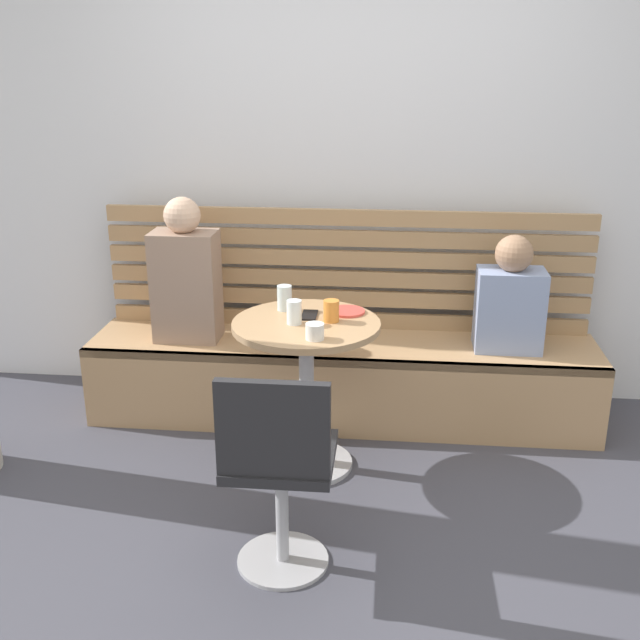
{
  "coord_description": "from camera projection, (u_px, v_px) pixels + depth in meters",
  "views": [
    {
      "loc": [
        0.26,
        -2.57,
        1.89
      ],
      "look_at": [
        -0.06,
        0.66,
        0.75
      ],
      "focal_mm": 42.54,
      "sensor_mm": 36.0,
      "label": 1
    }
  ],
  "objects": [
    {
      "name": "cup_glass_tall",
      "position": [
        285.0,
        298.0,
        3.58
      ],
      "size": [
        0.07,
        0.07,
        0.12
      ],
      "primitive_type": "cylinder",
      "color": "silver",
      "rests_on": "cafe_table"
    },
    {
      "name": "cup_water_clear",
      "position": [
        294.0,
        312.0,
        3.4
      ],
      "size": [
        0.07,
        0.07,
        0.11
      ],
      "primitive_type": "cylinder",
      "color": "white",
      "rests_on": "cafe_table"
    },
    {
      "name": "booth_bench",
      "position": [
        342.0,
        379.0,
        4.11
      ],
      "size": [
        2.7,
        0.52,
        0.44
      ],
      "color": "tan",
      "rests_on": "ground"
    },
    {
      "name": "person_child_left",
      "position": [
        510.0,
        300.0,
        3.86
      ],
      "size": [
        0.34,
        0.22,
        0.6
      ],
      "color": "#8C9EC6",
      "rests_on": "booth_bench"
    },
    {
      "name": "cafe_table",
      "position": [
        306.0,
        367.0,
        3.52
      ],
      "size": [
        0.68,
        0.68,
        0.74
      ],
      "color": "#ADADB2",
      "rests_on": "ground"
    },
    {
      "name": "cup_tumbler_orange",
      "position": [
        331.0,
        311.0,
        3.43
      ],
      "size": [
        0.07,
        0.07,
        0.1
      ],
      "primitive_type": "cylinder",
      "color": "orange",
      "rests_on": "cafe_table"
    },
    {
      "name": "phone_on_table",
      "position": [
        309.0,
        315.0,
        3.52
      ],
      "size": [
        0.07,
        0.14,
        0.01
      ],
      "primitive_type": "cube",
      "rotation": [
        0.0,
        0.0,
        0.01
      ],
      "color": "black",
      "rests_on": "cafe_table"
    },
    {
      "name": "person_adult",
      "position": [
        186.0,
        277.0,
        3.98
      ],
      "size": [
        0.34,
        0.22,
        0.77
      ],
      "color": "#9E7F6B",
      "rests_on": "booth_bench"
    },
    {
      "name": "cup_ceramic_white",
      "position": [
        315.0,
        331.0,
        3.22
      ],
      "size": [
        0.08,
        0.08,
        0.07
      ],
      "primitive_type": "cylinder",
      "color": "white",
      "rests_on": "cafe_table"
    },
    {
      "name": "back_wall",
      "position": [
        350.0,
        140.0,
        4.12
      ],
      "size": [
        5.2,
        0.1,
        2.9
      ],
      "primitive_type": "cube",
      "color": "silver",
      "rests_on": "ground"
    },
    {
      "name": "booth_backrest",
      "position": [
        346.0,
        269.0,
        4.15
      ],
      "size": [
        2.65,
        0.04,
        0.67
      ],
      "color": "#A68157",
      "rests_on": "booth_bench"
    },
    {
      "name": "plate_small",
      "position": [
        347.0,
        311.0,
        3.57
      ],
      "size": [
        0.17,
        0.17,
        0.01
      ],
      "primitive_type": "cylinder",
      "color": "#DB4C42",
      "rests_on": "cafe_table"
    },
    {
      "name": "ground",
      "position": [
        319.0,
        549.0,
        3.06
      ],
      "size": [
        8.0,
        8.0,
        0.0
      ],
      "primitive_type": "plane",
      "color": "#42424C"
    },
    {
      "name": "white_chair",
      "position": [
        278.0,
        466.0,
        2.77
      ],
      "size": [
        0.4,
        0.4,
        0.85
      ],
      "color": "#ADADB2",
      "rests_on": "ground"
    }
  ]
}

